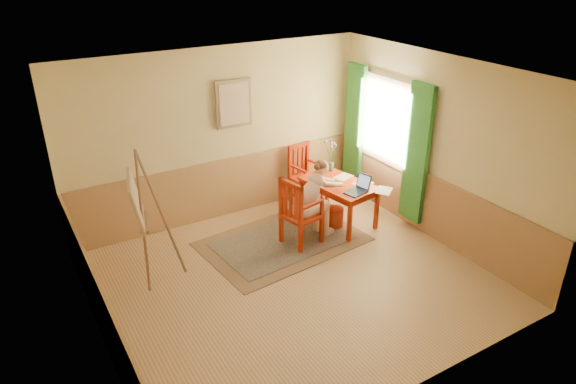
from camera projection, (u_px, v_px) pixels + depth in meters
room at (293, 188)px, 6.43m from camera, size 5.04×4.54×2.84m
wainscot at (264, 224)px, 7.44m from camera, size 5.00×4.50×1.00m
window at (384, 134)px, 8.42m from camera, size 0.12×2.01×2.20m
wall_portrait at (234, 104)px, 8.04m from camera, size 0.60×0.05×0.76m
rug at (283, 241)px, 7.94m from camera, size 2.54×1.83×0.02m
table at (339, 188)px, 8.24m from camera, size 0.92×1.31×0.72m
chair_left at (299, 212)px, 7.66m from camera, size 0.59×0.57×1.09m
chair_back at (304, 174)px, 9.01m from camera, size 0.52×0.54×1.04m
figure at (313, 198)px, 7.75m from camera, size 0.97×0.51×1.27m
laptop at (359, 188)px, 7.89m from camera, size 0.45×0.34×0.24m
papers at (352, 183)px, 8.17m from camera, size 1.09×1.12×0.00m
vase at (331, 157)px, 8.54m from camera, size 0.19×0.27×0.54m
wastebasket at (334, 217)px, 8.33m from camera, size 0.30×0.30×0.32m
easel at (140, 205)px, 6.61m from camera, size 0.71×0.84×1.89m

